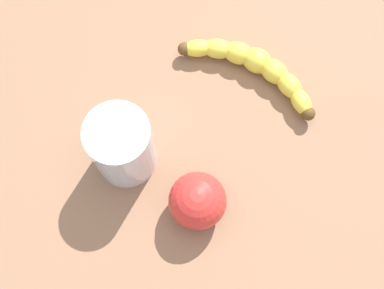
% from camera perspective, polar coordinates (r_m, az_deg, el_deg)
% --- Properties ---
extents(wooden_tabletop, '(1.20, 1.20, 0.03)m').
position_cam_1_polar(wooden_tabletop, '(0.79, 1.69, 4.06)').
color(wooden_tabletop, '#865F45').
rests_on(wooden_tabletop, ground).
extents(banana, '(0.23, 0.12, 0.04)m').
position_cam_1_polar(banana, '(0.79, 7.19, 9.03)').
color(banana, yellow).
rests_on(banana, wooden_tabletop).
extents(smoothie_glass, '(0.09, 0.09, 0.12)m').
position_cam_1_polar(smoothie_glass, '(0.69, -7.92, -0.62)').
color(smoothie_glass, silver).
rests_on(smoothie_glass, wooden_tabletop).
extents(apple_fruit, '(0.08, 0.08, 0.08)m').
position_cam_1_polar(apple_fruit, '(0.69, 0.64, -6.59)').
color(apple_fruit, red).
rests_on(apple_fruit, wooden_tabletop).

